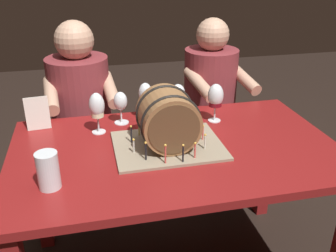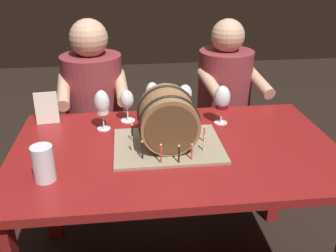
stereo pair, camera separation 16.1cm
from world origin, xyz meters
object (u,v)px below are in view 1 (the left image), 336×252
wine_glass_red (216,97)px  wine_glass_rose (145,95)px  wine_glass_white (97,107)px  dining_table (176,168)px  beer_pint (48,171)px  person_seated_right (209,118)px  barrel_cake (168,122)px  wine_glass_empty (120,102)px  wine_glass_amber (178,95)px  menu_card (37,113)px  person_seated_left (83,126)px

wine_glass_red → wine_glass_rose: bearing=162.7°
wine_glass_white → dining_table: bearing=-34.7°
beer_pint → person_seated_right: bearing=44.7°
barrel_cake → wine_glass_rose: 0.32m
wine_glass_empty → dining_table: bearing=-56.4°
wine_glass_white → wine_glass_amber: bearing=11.2°
wine_glass_red → wine_glass_amber: bearing=156.2°
wine_glass_red → wine_glass_amber: wine_glass_red is taller
wine_glass_white → menu_card: size_ratio=1.23×
wine_glass_white → wine_glass_empty: (0.12, 0.08, -0.02)m
wine_glass_empty → beer_pint: bearing=-122.0°
wine_glass_rose → person_seated_left: bearing=130.4°
dining_table → wine_glass_white: 0.45m
dining_table → beer_pint: bearing=-158.8°
person_seated_left → dining_table: bearing=-60.6°
dining_table → wine_glass_red: bearing=41.3°
wine_glass_red → beer_pint: (-0.78, -0.43, -0.06)m
barrel_cake → person_seated_left: person_seated_left is taller
wine_glass_white → beer_pint: (-0.20, -0.42, -0.06)m
wine_glass_red → person_seated_right: size_ratio=0.17×
wine_glass_empty → person_seated_right: person_seated_right is taller
dining_table → wine_glass_red: size_ratio=7.33×
wine_glass_white → wine_glass_amber: wine_glass_white is taller
dining_table → wine_glass_white: bearing=145.3°
wine_glass_amber → person_seated_right: bearing=52.4°
menu_card → beer_pint: bearing=-87.6°
person_seated_right → person_seated_left: bearing=180.0°
wine_glass_rose → person_seated_right: (0.47, 0.38, -0.34)m
wine_glass_rose → person_seated_left: person_seated_left is taller
wine_glass_white → wine_glass_empty: wine_glass_white is taller
wine_glass_empty → person_seated_right: 0.79m
person_seated_right → wine_glass_amber: bearing=-127.6°
person_seated_left → wine_glass_empty: bearing=-64.1°
wine_glass_amber → wine_glass_white: bearing=-168.8°
wine_glass_amber → person_seated_left: size_ratio=0.15×
wine_glass_red → wine_glass_amber: (-0.17, 0.08, -0.00)m
barrel_cake → person_seated_right: bearing=58.3°
wine_glass_rose → beer_pint: (-0.44, -0.53, -0.06)m
wine_glass_rose → beer_pint: 0.70m
wine_glass_white → person_seated_left: size_ratio=0.17×
wine_glass_rose → person_seated_right: 0.69m
wine_glass_amber → person_seated_left: bearing=139.9°
wine_glass_amber → beer_pint: (-0.60, -0.50, -0.06)m
barrel_cake → wine_glass_red: size_ratio=2.41×
wine_glass_empty → beer_pint: 0.60m
wine_glass_amber → wine_glass_empty: 0.29m
barrel_cake → person_seated_left: (-0.37, 0.70, -0.30)m
barrel_cake → person_seated_right: 0.89m
person_seated_left → person_seated_right: 0.80m
wine_glass_red → wine_glass_empty: wine_glass_red is taller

